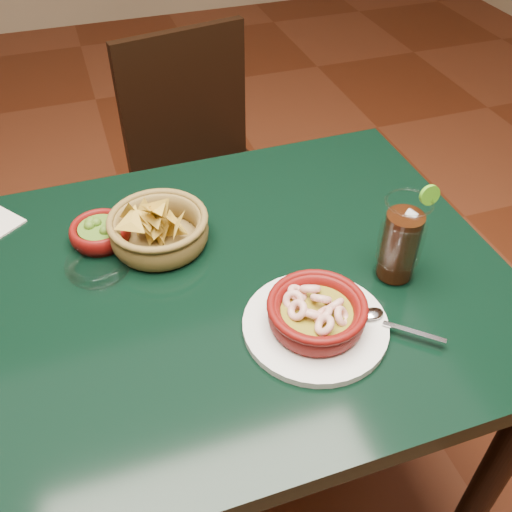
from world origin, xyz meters
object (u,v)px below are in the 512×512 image
object	(u,v)px
chip_basket	(159,229)
dining_chair	(206,176)
shrimp_plate	(316,316)
dining_table	(183,327)
cola_drink	(401,241)

from	to	relation	value
chip_basket	dining_chair	bearing A→B (deg)	68.23
shrimp_plate	dining_table	bearing A→B (deg)	141.38
dining_chair	shrimp_plate	bearing A→B (deg)	-91.80
shrimp_plate	cola_drink	xyz separation A→B (m)	(0.19, 0.07, 0.05)
shrimp_plate	dining_chair	bearing A→B (deg)	88.20
dining_chair	shrimp_plate	world-z (taller)	dining_chair
dining_table	shrimp_plate	bearing A→B (deg)	-38.62
dining_chair	cola_drink	distance (m)	0.88
dining_chair	dining_table	bearing A→B (deg)	-107.64
chip_basket	shrimp_plate	bearing A→B (deg)	-55.98
shrimp_plate	cola_drink	distance (m)	0.21
dining_chair	cola_drink	size ratio (longest dim) A/B	4.76
chip_basket	cola_drink	xyz separation A→B (m)	(0.39, -0.22, 0.05)
shrimp_plate	chip_basket	distance (m)	0.36
dining_chair	chip_basket	xyz separation A→B (m)	(-0.23, -0.57, 0.29)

